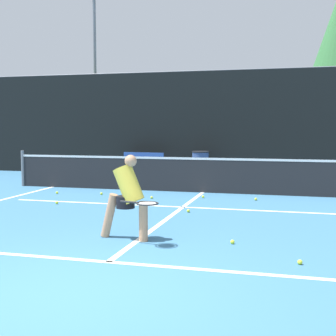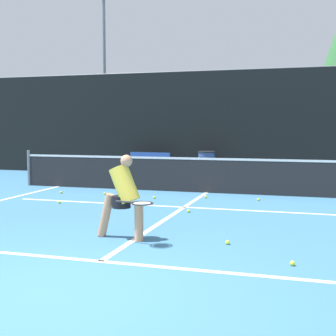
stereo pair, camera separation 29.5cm
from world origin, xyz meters
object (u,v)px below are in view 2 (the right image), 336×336
trash_bin (206,165)px  parked_car (219,155)px  player_practicing (124,194)px  courtside_bench (149,164)px

trash_bin → parked_car: size_ratio=0.24×
player_practicing → courtside_bench: size_ratio=0.88×
trash_bin → parked_car: 3.70m
player_practicing → parked_car: player_practicing is taller
player_practicing → courtside_bench: player_practicing is taller
player_practicing → parked_car: 12.71m
parked_car → courtside_bench: bearing=-115.6°
player_practicing → parked_car: bearing=103.3°
trash_bin → parked_car: (-0.25, 3.69, 0.09)m
trash_bin → parked_car: bearing=93.9°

